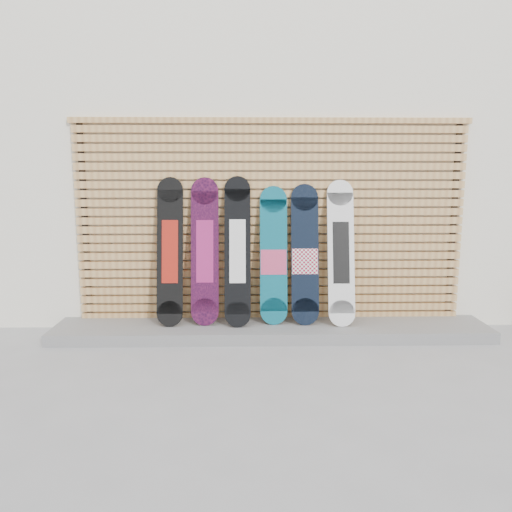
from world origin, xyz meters
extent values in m
plane|color=#959598|center=(0.00, 0.00, 0.00)|extent=(80.00, 80.00, 0.00)
cube|color=white|center=(0.50, 3.50, 1.80)|extent=(12.00, 5.00, 3.60)
cube|color=slate|center=(-0.15, 0.68, 0.06)|extent=(4.60, 0.70, 0.12)
cube|color=tan|center=(-0.15, 0.97, 0.14)|extent=(4.20, 0.05, 0.08)
cube|color=tan|center=(-0.15, 0.97, 0.23)|extent=(4.20, 0.05, 0.08)
cube|color=tan|center=(-0.15, 0.97, 0.33)|extent=(4.20, 0.05, 0.07)
cube|color=tan|center=(-0.15, 0.97, 0.43)|extent=(4.20, 0.05, 0.07)
cube|color=tan|center=(-0.15, 0.97, 0.53)|extent=(4.20, 0.05, 0.07)
cube|color=tan|center=(-0.15, 0.97, 0.62)|extent=(4.20, 0.05, 0.07)
cube|color=tan|center=(-0.15, 0.97, 0.72)|extent=(4.20, 0.05, 0.07)
cube|color=tan|center=(-0.15, 0.97, 0.82)|extent=(4.20, 0.05, 0.07)
cube|color=tan|center=(-0.15, 0.97, 0.91)|extent=(4.20, 0.05, 0.07)
cube|color=tan|center=(-0.15, 0.97, 1.01)|extent=(4.20, 0.05, 0.08)
cube|color=tan|center=(-0.15, 0.97, 1.11)|extent=(4.20, 0.05, 0.08)
cube|color=tan|center=(-0.15, 0.97, 1.20)|extent=(4.20, 0.05, 0.08)
cube|color=tan|center=(-0.15, 0.97, 1.30)|extent=(4.20, 0.05, 0.08)
cube|color=tan|center=(-0.15, 0.97, 1.40)|extent=(4.20, 0.05, 0.08)
cube|color=tan|center=(-0.15, 0.97, 1.50)|extent=(4.20, 0.05, 0.08)
cube|color=tan|center=(-0.15, 0.97, 1.59)|extent=(4.20, 0.05, 0.08)
cube|color=tan|center=(-0.15, 0.97, 1.69)|extent=(4.20, 0.05, 0.08)
cube|color=tan|center=(-0.15, 0.97, 1.79)|extent=(4.20, 0.05, 0.08)
cube|color=tan|center=(-0.15, 0.97, 1.88)|extent=(4.20, 0.05, 0.08)
cube|color=tan|center=(-0.15, 0.97, 1.98)|extent=(4.20, 0.05, 0.08)
cube|color=tan|center=(-0.15, 0.97, 2.08)|extent=(4.20, 0.05, 0.08)
cube|color=tan|center=(-0.15, 0.97, 2.17)|extent=(4.20, 0.05, 0.08)
cube|color=black|center=(-2.17, 0.99, 1.12)|extent=(0.06, 0.04, 2.23)
cube|color=black|center=(1.87, 0.99, 1.12)|extent=(0.06, 0.04, 2.23)
cube|color=tan|center=(-0.15, 0.97, 2.26)|extent=(4.26, 0.07, 0.06)
cube|color=black|center=(-1.22, 0.77, 0.90)|extent=(0.27, 0.29, 1.29)
cylinder|color=black|center=(-1.22, 0.64, 0.25)|extent=(0.27, 0.08, 0.27)
cylinder|color=black|center=(-1.22, 0.91, 1.54)|extent=(0.27, 0.08, 0.27)
cube|color=maroon|center=(-1.22, 0.77, 0.90)|extent=(0.17, 0.16, 0.66)
cube|color=black|center=(-0.86, 0.79, 0.90)|extent=(0.29, 0.26, 1.27)
cylinder|color=black|center=(-0.86, 0.67, 0.26)|extent=(0.29, 0.08, 0.29)
cylinder|color=black|center=(-0.86, 0.91, 1.53)|extent=(0.29, 0.08, 0.29)
cube|color=#A42068|center=(-0.86, 0.79, 0.90)|extent=(0.18, 0.15, 0.66)
cube|color=black|center=(-0.51, 0.76, 0.90)|extent=(0.28, 0.32, 1.30)
cylinder|color=black|center=(-0.51, 0.61, 0.25)|extent=(0.28, 0.08, 0.27)
cylinder|color=black|center=(-0.51, 0.90, 1.55)|extent=(0.28, 0.08, 0.27)
cube|color=white|center=(-0.51, 0.76, 0.90)|extent=(0.17, 0.18, 0.66)
cube|color=#0B5C70|center=(-0.12, 0.80, 0.85)|extent=(0.29, 0.24, 1.18)
cylinder|color=#0B5C70|center=(-0.12, 0.69, 0.26)|extent=(0.29, 0.07, 0.29)
cylinder|color=#0B5C70|center=(-0.12, 0.91, 1.44)|extent=(0.29, 0.07, 0.29)
cube|color=#D94C78|center=(-0.12, 0.79, 0.78)|extent=(0.28, 0.07, 0.27)
cube|color=black|center=(0.21, 0.79, 0.86)|extent=(0.29, 0.26, 1.20)
cylinder|color=black|center=(0.21, 0.67, 0.26)|extent=(0.29, 0.08, 0.29)
cylinder|color=black|center=(0.21, 0.91, 1.46)|extent=(0.29, 0.08, 0.29)
cube|color=white|center=(0.21, 0.77, 0.79)|extent=(0.28, 0.08, 0.27)
cube|color=white|center=(0.59, 0.76, 0.88)|extent=(0.28, 0.31, 1.26)
cylinder|color=white|center=(0.59, 0.61, 0.26)|extent=(0.28, 0.09, 0.28)
cylinder|color=white|center=(0.59, 0.90, 1.51)|extent=(0.28, 0.09, 0.28)
cube|color=black|center=(0.59, 0.76, 0.88)|extent=(0.17, 0.17, 0.65)
camera|label=1|loc=(-0.41, -4.45, 1.72)|focal=35.00mm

